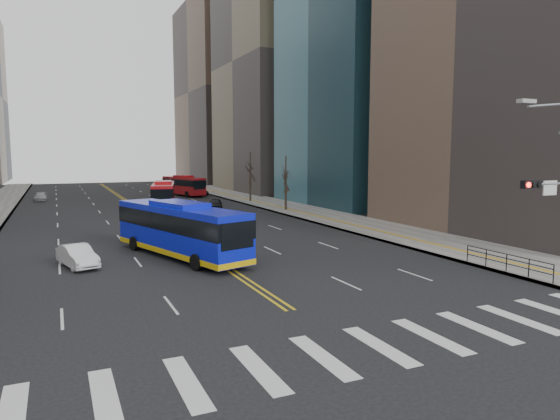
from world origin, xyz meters
TOP-DOWN VIEW (x-y plane):
  - ground at (0.00, 0.00)m, footprint 220.00×220.00m
  - sidewalk_right at (17.50, 45.00)m, footprint 7.00×130.00m
  - crosswalk at (0.00, 0.00)m, footprint 26.70×4.00m
  - centerline at (0.00, 55.00)m, footprint 0.55×100.00m
  - office_towers at (0.12, 68.51)m, footprint 83.00×134.00m
  - pedestrian_railing at (14.30, 6.00)m, footprint 0.06×6.06m
  - street_trees at (-7.18, 34.55)m, footprint 35.20×47.20m
  - blue_bus at (-1.83, 18.49)m, footprint 6.46×13.14m
  - red_bus_near at (2.97, 48.25)m, footprint 4.97×11.28m
  - red_bus_far at (9.73, 66.12)m, footprint 4.99×10.71m
  - car_white at (-8.27, 18.08)m, footprint 2.49×4.37m
  - car_dark_mid at (8.43, 44.35)m, footprint 3.02×4.47m
  - car_silver at (-11.39, 65.95)m, footprint 1.75×4.07m
  - car_dark_far at (12.12, 65.83)m, footprint 3.12×4.52m

SIDE VIEW (x-z plane):
  - ground at x=0.00m, z-range 0.00..0.00m
  - crosswalk at x=0.00m, z-range 0.00..0.01m
  - centerline at x=0.00m, z-range 0.00..0.01m
  - sidewalk_right at x=17.50m, z-range 0.00..0.15m
  - car_dark_far at x=12.12m, z-range 0.00..1.15m
  - car_silver at x=-11.39m, z-range 0.00..1.17m
  - car_white at x=-8.27m, z-range 0.00..1.36m
  - car_dark_mid at x=8.43m, z-range 0.00..1.41m
  - pedestrian_railing at x=14.30m, z-range 0.31..1.33m
  - red_bus_far at x=9.73m, z-range 0.19..3.52m
  - red_bus_near at x=2.97m, z-range 0.20..3.69m
  - blue_bus at x=-1.83m, z-range 0.09..3.83m
  - street_trees at x=-7.18m, z-range 1.07..8.67m
  - office_towers at x=0.12m, z-range -5.08..52.92m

